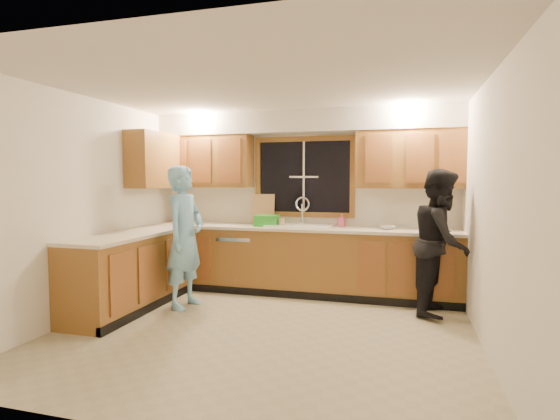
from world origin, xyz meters
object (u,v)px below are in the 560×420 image
Objects in this scene: man at (185,237)px; soap_bottle at (342,220)px; woman at (441,242)px; knife_block at (183,216)px; dishwasher at (241,261)px; sink at (299,231)px; bowl at (387,228)px; dish_crate at (267,220)px; stove at (99,282)px.

soap_bottle is at bearing -51.64° from man.
woman is 9.31× the size of soap_bottle.
dishwasher is at bearing -30.49° from knife_block.
sink reaches higher than knife_block.
dishwasher is 4.11× the size of knife_block.
woman is 8.80× the size of bowl.
soap_bottle is (2.34, 0.11, -0.01)m from knife_block.
man reaches higher than knife_block.
knife_block is 1.33m from dish_crate.
man is 2.56m from bowl.
stove is 3.87m from woman.
sink is 2.66× the size of dish_crate.
dishwasher is 0.47× the size of man.
woman is 2.29m from dish_crate.
soap_bottle is at bearing 164.38° from bowl.
woman is at bearing 20.81° from stove.
woman is (3.60, 1.37, 0.39)m from stove.
sink is 1.85m from woman.
knife_block reaches higher than dish_crate.
knife_block is at bearing 178.61° from sink.
man is (-1.20, -1.01, 0.00)m from sink.
bowl is (2.95, -0.06, -0.08)m from knife_block.
man reaches higher than sink.
bowl is (0.61, -0.17, -0.07)m from soap_bottle.
knife_block reaches higher than dishwasher.
dish_crate is 1.03m from soap_bottle.
woman is (2.99, 0.55, -0.02)m from man.
man is 1.21m from knife_block.
stove is 3.13m from soap_bottle.
woman reaches higher than knife_block.
knife_block is (-3.58, 0.50, 0.18)m from woman.
soap_bottle is 0.95× the size of bowl.
woman is at bearing -34.88° from bowl.
sink is 1.56m from man.
soap_bottle is (2.36, 1.97, 0.56)m from stove.
sink is 1.79m from knife_block.
sink is 2.60m from stove.
stove reaches higher than dishwasher.
sink reaches higher than soap_bottle.
woman reaches higher than bowl.
soap_bottle is at bearing 14.87° from sink.
bowl reaches higher than stove.
dishwasher is at bearing -14.21° from man.
soap_bottle is (-1.23, 0.61, 0.17)m from woman.
soap_bottle reaches higher than bowl.
woman is (1.80, -0.46, -0.02)m from sink.
knife_block is (-0.93, 0.06, 0.61)m from dishwasher.
woman is at bearing -26.18° from soap_bottle.
man is 1.24m from dish_crate.
bowl is (2.37, 0.99, 0.08)m from man.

